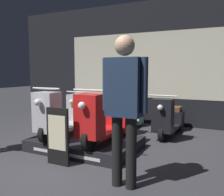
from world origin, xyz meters
TOP-DOWN VIEW (x-y plane):
  - ground_plane at (0.00, 0.00)m, footprint 30.00×30.00m
  - shop_wall_back at (0.00, 3.63)m, footprint 8.13×0.09m
  - display_platform at (-0.20, 0.97)m, footprint 1.84×1.25m
  - scooter_display_left at (-0.62, 0.93)m, footprint 0.55×1.52m
  - scooter_display_right at (0.21, 0.93)m, footprint 0.55×1.52m
  - scooter_backrow_0 at (-1.15, 2.57)m, footprint 0.55×1.52m
  - scooter_backrow_1 at (-0.12, 2.57)m, footprint 0.55×1.52m
  - scooter_backrow_2 at (0.90, 2.57)m, footprint 0.55×1.52m
  - person_right_browsing at (1.01, -0.07)m, footprint 0.57×0.24m
  - price_sign_board at (-0.16, 0.14)m, footprint 0.38×0.04m

SIDE VIEW (x-z plane):
  - ground_plane at x=0.00m, z-range 0.00..0.00m
  - display_platform at x=-0.20m, z-range 0.00..0.20m
  - scooter_backrow_0 at x=-1.15m, z-range -0.10..0.84m
  - scooter_backrow_1 at x=-0.12m, z-range -0.10..0.84m
  - scooter_backrow_2 at x=0.90m, z-range -0.10..0.84m
  - price_sign_board at x=-0.16m, z-range 0.00..0.87m
  - scooter_display_left at x=-0.62m, z-range 0.10..1.04m
  - scooter_display_right at x=0.21m, z-range 0.10..1.04m
  - person_right_browsing at x=1.01m, z-range 0.17..1.98m
  - shop_wall_back at x=0.00m, z-range 0.00..3.20m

